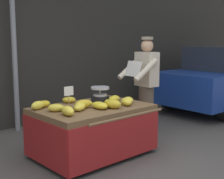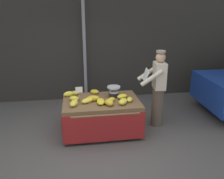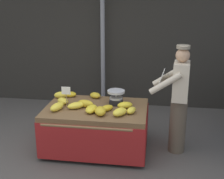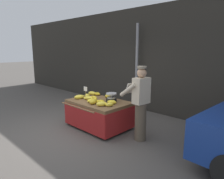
{
  "view_description": "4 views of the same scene",
  "coord_description": "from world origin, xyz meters",
  "px_view_note": "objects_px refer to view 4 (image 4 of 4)",
  "views": [
    {
      "loc": [
        -2.48,
        -2.57,
        1.64
      ],
      "look_at": [
        0.51,
        0.7,
        0.96
      ],
      "focal_mm": 50.36,
      "sensor_mm": 36.0,
      "label": 1
    },
    {
      "loc": [
        -0.24,
        -3.8,
        2.53
      ],
      "look_at": [
        0.51,
        0.99,
        0.9
      ],
      "focal_mm": 38.34,
      "sensor_mm": 36.0,
      "label": 2
    },
    {
      "loc": [
        1.16,
        -3.53,
        2.45
      ],
      "look_at": [
        0.53,
        0.76,
        1.06
      ],
      "focal_mm": 48.78,
      "sensor_mm": 36.0,
      "label": 3
    },
    {
      "loc": [
        4.16,
        -2.68,
        2.08
      ],
      "look_at": [
        0.62,
        0.98,
        1.07
      ],
      "focal_mm": 32.68,
      "sensor_mm": 36.0,
      "label": 4
    }
  ],
  "objects_px": {
    "price_sign": "(85,90)",
    "banana_bunch_3": "(110,105)",
    "street_pole": "(137,68)",
    "vendor_person": "(140,103)",
    "banana_bunch_7": "(97,94)",
    "banana_bunch_6": "(87,95)",
    "banana_bunch_10": "(92,93)",
    "banana_bunch_8": "(112,102)",
    "weighing_scale": "(111,97)",
    "banana_bunch_11": "(100,102)",
    "banana_bunch_12": "(89,98)",
    "banana_cart": "(99,108)",
    "banana_bunch_5": "(102,104)",
    "banana_bunch_0": "(79,97)",
    "banana_bunch_9": "(94,98)",
    "banana_bunch_4": "(92,100)",
    "banana_bunch_1": "(93,102)",
    "banana_bunch_2": "(108,96)"
  },
  "relations": [
    {
      "from": "banana_bunch_9",
      "to": "banana_bunch_10",
      "type": "bearing_deg",
      "value": 144.8
    },
    {
      "from": "banana_bunch_9",
      "to": "banana_bunch_10",
      "type": "relative_size",
      "value": 1.11
    },
    {
      "from": "banana_bunch_3",
      "to": "banana_bunch_10",
      "type": "xyz_separation_m",
      "value": [
        -1.24,
        0.51,
        0.01
      ]
    },
    {
      "from": "street_pole",
      "to": "banana_bunch_7",
      "type": "height_order",
      "value": "street_pole"
    },
    {
      "from": "banana_bunch_6",
      "to": "banana_bunch_11",
      "type": "distance_m",
      "value": 0.78
    },
    {
      "from": "banana_cart",
      "to": "banana_bunch_9",
      "type": "xyz_separation_m",
      "value": [
        -0.17,
        -0.01,
        0.26
      ]
    },
    {
      "from": "banana_bunch_8",
      "to": "banana_bunch_9",
      "type": "relative_size",
      "value": 0.93
    },
    {
      "from": "banana_bunch_6",
      "to": "banana_bunch_10",
      "type": "relative_size",
      "value": 0.94
    },
    {
      "from": "banana_bunch_12",
      "to": "weighing_scale",
      "type": "bearing_deg",
      "value": 24.9
    },
    {
      "from": "banana_bunch_9",
      "to": "banana_bunch_1",
      "type": "bearing_deg",
      "value": -44.61
    },
    {
      "from": "banana_bunch_10",
      "to": "banana_bunch_11",
      "type": "height_order",
      "value": "banana_bunch_10"
    },
    {
      "from": "banana_bunch_0",
      "to": "banana_bunch_11",
      "type": "xyz_separation_m",
      "value": [
        0.76,
        0.09,
        -0.01
      ]
    },
    {
      "from": "banana_bunch_4",
      "to": "banana_bunch_11",
      "type": "height_order",
      "value": "banana_bunch_4"
    },
    {
      "from": "banana_cart",
      "to": "banana_bunch_6",
      "type": "height_order",
      "value": "banana_bunch_6"
    },
    {
      "from": "banana_bunch_7",
      "to": "street_pole",
      "type": "bearing_deg",
      "value": 78.47
    },
    {
      "from": "banana_bunch_10",
      "to": "street_pole",
      "type": "bearing_deg",
      "value": 74.32
    },
    {
      "from": "banana_bunch_0",
      "to": "banana_bunch_5",
      "type": "bearing_deg",
      "value": -3.94
    },
    {
      "from": "banana_bunch_7",
      "to": "banana_bunch_11",
      "type": "distance_m",
      "value": 0.91
    },
    {
      "from": "banana_bunch_3",
      "to": "street_pole",
      "type": "bearing_deg",
      "value": 110.85
    },
    {
      "from": "banana_bunch_1",
      "to": "banana_bunch_5",
      "type": "relative_size",
      "value": 0.9
    },
    {
      "from": "weighing_scale",
      "to": "banana_bunch_9",
      "type": "height_order",
      "value": "weighing_scale"
    },
    {
      "from": "street_pole",
      "to": "banana_bunch_1",
      "type": "distance_m",
      "value": 2.36
    },
    {
      "from": "banana_bunch_1",
      "to": "vendor_person",
      "type": "relative_size",
      "value": 0.14
    },
    {
      "from": "banana_bunch_11",
      "to": "banana_bunch_12",
      "type": "height_order",
      "value": "banana_bunch_12"
    },
    {
      "from": "vendor_person",
      "to": "banana_bunch_5",
      "type": "bearing_deg",
      "value": -155.2
    },
    {
      "from": "banana_cart",
      "to": "banana_bunch_2",
      "type": "distance_m",
      "value": 0.51
    },
    {
      "from": "banana_bunch_0",
      "to": "banana_bunch_12",
      "type": "distance_m",
      "value": 0.29
    },
    {
      "from": "price_sign",
      "to": "banana_bunch_4",
      "type": "xyz_separation_m",
      "value": [
        0.42,
        -0.12,
        -0.2
      ]
    },
    {
      "from": "weighing_scale",
      "to": "banana_bunch_11",
      "type": "xyz_separation_m",
      "value": [
        -0.1,
        -0.3,
        -0.07
      ]
    },
    {
      "from": "weighing_scale",
      "to": "banana_bunch_6",
      "type": "distance_m",
      "value": 0.86
    },
    {
      "from": "price_sign",
      "to": "vendor_person",
      "type": "relative_size",
      "value": 0.2
    },
    {
      "from": "banana_cart",
      "to": "banana_bunch_7",
      "type": "xyz_separation_m",
      "value": [
        -0.54,
        0.42,
        0.24
      ]
    },
    {
      "from": "price_sign",
      "to": "street_pole",
      "type": "bearing_deg",
      "value": 83.64
    },
    {
      "from": "street_pole",
      "to": "vendor_person",
      "type": "height_order",
      "value": "street_pole"
    },
    {
      "from": "street_pole",
      "to": "banana_bunch_3",
      "type": "bearing_deg",
      "value": -69.15
    },
    {
      "from": "banana_bunch_8",
      "to": "banana_bunch_9",
      "type": "bearing_deg",
      "value": -175.62
    },
    {
      "from": "banana_bunch_4",
      "to": "banana_bunch_8",
      "type": "xyz_separation_m",
      "value": [
        0.48,
        0.23,
        0.0
      ]
    },
    {
      "from": "banana_cart",
      "to": "banana_bunch_9",
      "type": "distance_m",
      "value": 0.31
    },
    {
      "from": "banana_bunch_8",
      "to": "banana_bunch_10",
      "type": "relative_size",
      "value": 1.03
    },
    {
      "from": "banana_cart",
      "to": "banana_bunch_0",
      "type": "height_order",
      "value": "banana_bunch_0"
    },
    {
      "from": "banana_bunch_5",
      "to": "banana_bunch_8",
      "type": "xyz_separation_m",
      "value": [
        0.04,
        0.31,
        -0.01
      ]
    },
    {
      "from": "banana_bunch_1",
      "to": "vendor_person",
      "type": "height_order",
      "value": "vendor_person"
    },
    {
      "from": "banana_bunch_7",
      "to": "banana_bunch_10",
      "type": "height_order",
      "value": "banana_bunch_10"
    },
    {
      "from": "banana_bunch_6",
      "to": "banana_bunch_9",
      "type": "xyz_separation_m",
      "value": [
        0.39,
        -0.08,
        0.01
      ]
    },
    {
      "from": "banana_bunch_3",
      "to": "banana_bunch_5",
      "type": "xyz_separation_m",
      "value": [
        -0.16,
        -0.11,
        0.01
      ]
    },
    {
      "from": "banana_bunch_3",
      "to": "banana_bunch_10",
      "type": "distance_m",
      "value": 1.34
    },
    {
      "from": "banana_bunch_4",
      "to": "weighing_scale",
      "type": "bearing_deg",
      "value": 49.21
    },
    {
      "from": "banana_cart",
      "to": "weighing_scale",
      "type": "height_order",
      "value": "weighing_scale"
    },
    {
      "from": "price_sign",
      "to": "banana_bunch_3",
      "type": "bearing_deg",
      "value": -4.94
    },
    {
      "from": "street_pole",
      "to": "banana_bunch_12",
      "type": "xyz_separation_m",
      "value": [
        -0.07,
        -2.03,
        -0.68
      ]
    }
  ]
}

